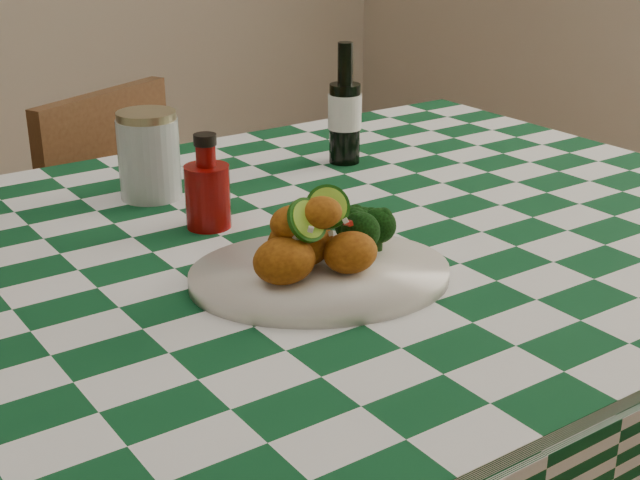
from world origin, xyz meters
TOP-DOWN VIEW (x-y plane):
  - plate at (0.03, -0.14)m, footprint 0.39×0.36m
  - fried_chicken_pile at (0.02, -0.14)m, footprint 0.14×0.11m
  - broccoli_side at (0.10, -0.13)m, footprint 0.08×0.08m
  - ketchup_bottle at (0.00, 0.11)m, footprint 0.08×0.08m
  - mason_jar at (-0.01, 0.27)m, footprint 0.11×0.11m
  - beer_bottle at (0.35, 0.25)m, footprint 0.07×0.07m
  - wooden_chair_right at (0.21, 0.69)m, footprint 0.51×0.52m

SIDE VIEW (x-z plane):
  - wooden_chair_right at x=0.21m, z-range 0.00..0.83m
  - plate at x=0.03m, z-range 0.79..0.80m
  - broccoli_side at x=0.10m, z-range 0.80..0.86m
  - fried_chicken_pile at x=0.02m, z-range 0.80..0.90m
  - ketchup_bottle at x=0.00m, z-range 0.79..0.92m
  - mason_jar at x=-0.01m, z-range 0.79..0.92m
  - beer_bottle at x=0.35m, z-range 0.79..0.99m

